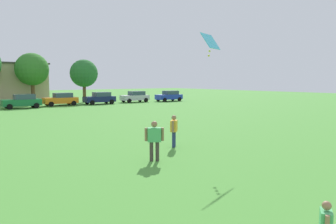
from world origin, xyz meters
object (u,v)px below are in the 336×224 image
Objects in this scene: parked_car_orange_4 at (61,99)px; parked_car_silver_6 at (135,97)px; adult_bystander at (154,137)px; tree_far_right at (84,73)px; bystander_near_trees at (174,128)px; tree_right at (32,69)px; parked_car_navy_5 at (100,98)px; parked_car_blue_7 at (169,96)px; kite at (210,42)px; parked_car_green_3 at (22,101)px.

parked_car_orange_4 and parked_car_silver_6 have the same top height.
tree_far_right is (10.99, 35.41, 3.38)m from adult_bystander.
bystander_near_trees is 0.37× the size of parked_car_orange_4.
bystander_near_trees is 0.37× the size of parked_car_silver_6.
tree_right reaches higher than parked_car_silver_6.
parked_car_navy_5 is at bearing -43.86° from tree_right.
parked_car_blue_7 is 20.78m from tree_right.
parked_car_orange_4 is at bearing -4.41° from parked_car_blue_7.
parked_car_silver_6 is at bearing 65.85° from kite.
parked_car_blue_7 is (20.59, 28.07, -0.10)m from bystander_near_trees.
kite is 35.20m from parked_car_blue_7.
parked_car_silver_6 is at bearing -176.02° from parked_car_green_3.
tree_far_right is (6.88, -2.19, -0.53)m from tree_right.
parked_car_orange_4 is 7.43m from tree_far_right.
parked_car_green_3 is 0.59× the size of tree_right.
parked_car_blue_7 is (16.88, -1.30, 0.00)m from parked_car_orange_4.
parked_car_blue_7 is 0.59× the size of tree_right.
bystander_near_trees is 36.14m from tree_right.
parked_car_green_3 is 11.86m from tree_far_right.
adult_bystander is at bearing -170.41° from kite.
bystander_near_trees is 32.97m from parked_car_silver_6.
kite is 36.98m from tree_right.
tree_right is at bearing -73.29° from parked_car_orange_4.
bystander_near_trees is at bearing 141.29° from kite.
tree_right is (1.76, 35.88, 3.95)m from bystander_near_trees.
kite reaches higher than bystander_near_trees.
parked_car_orange_4 is 7.90m from tree_right.
tree_far_right reaches higher than kite.
parked_car_green_3 is (-1.27, 28.21, -0.10)m from bystander_near_trees.
tree_right is 1.12× the size of tree_far_right.
bystander_near_trees is at bearing 53.74° from parked_car_blue_7.
tree_right is (-1.95, 6.50, 4.05)m from parked_car_orange_4.
parked_car_silver_6 is (17.36, 31.07, -0.14)m from adult_bystander.
parked_car_silver_6 is 15.32m from tree_right.
tree_far_right is (-0.38, 4.79, 3.52)m from parked_car_navy_5.
parked_car_orange_4 is (2.34, 30.47, -4.31)m from kite.
parked_car_navy_5 reaches higher than adult_bystander.
tree_right reaches higher than adult_bystander.
parked_car_green_3 is 5.12m from parked_car_orange_4.
tree_right is (-18.83, 7.80, 4.05)m from parked_car_blue_7.
parked_car_navy_5 is (5.31, -0.48, 0.00)m from parked_car_orange_4.
parked_car_green_3 and parked_car_blue_7 have the same top height.
tree_far_right is (-11.95, 5.61, 3.52)m from parked_car_blue_7.
parked_car_navy_5 is 1.00× the size of parked_car_blue_7.
adult_bystander is 0.39× the size of parked_car_navy_5.
parked_car_silver_6 reaches higher than bystander_near_trees.
tree_far_right is at bearing -17.68° from tree_right.
parked_car_orange_4 reaches higher than bystander_near_trees.
tree_right is at bearing -22.51° from parked_car_blue_7.
tree_far_right reaches higher than parked_car_navy_5.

